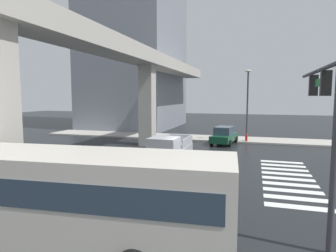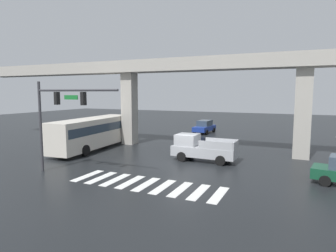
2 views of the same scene
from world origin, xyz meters
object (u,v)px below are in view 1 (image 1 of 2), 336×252
pickup_truck (169,152)px  street_lamp_near_corner (248,97)px  fire_hydrant (246,138)px  sedan_dark_green (224,135)px  city_bus (53,193)px  traffic_signal_mast (324,104)px

pickup_truck → street_lamp_near_corner: size_ratio=0.71×
pickup_truck → fire_hydrant: (11.58, -4.62, -0.56)m
pickup_truck → street_lamp_near_corner: (11.98, -4.61, 3.57)m
sedan_dark_green → city_bus: bearing=172.0°
pickup_truck → traffic_signal_mast: size_ratio=0.79×
city_bus → sedan_dark_green: bearing=-8.0°
city_bus → traffic_signal_mast: (3.72, -8.02, 2.67)m
street_lamp_near_corner → fire_hydrant: 4.15m
pickup_truck → traffic_signal_mast: traffic_signal_mast is taller
traffic_signal_mast → sedan_dark_green: bearing=16.1°
pickup_truck → city_bus: (-11.08, 0.40, 0.73)m
pickup_truck → traffic_signal_mast: 11.12m
sedan_dark_green → fire_hydrant: 2.56m
pickup_truck → sedan_dark_green: size_ratio=1.14×
fire_hydrant → traffic_signal_mast: bearing=-171.0°
street_lamp_near_corner → pickup_truck: bearing=158.9°
city_bus → sedan_dark_green: (21.17, -2.97, -0.87)m
pickup_truck → city_bus: 11.11m
city_bus → traffic_signal_mast: size_ratio=1.69×
sedan_dark_green → traffic_signal_mast: size_ratio=0.70×
sedan_dark_green → fire_hydrant: size_ratio=5.32×
traffic_signal_mast → street_lamp_near_corner: (19.34, 3.00, 0.17)m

